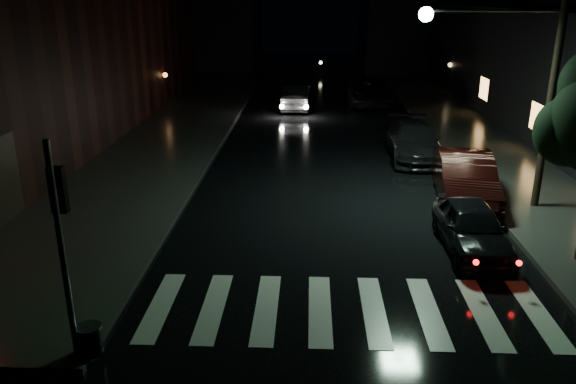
# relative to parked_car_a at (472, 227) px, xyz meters

# --- Properties ---
(ground) EXTENTS (120.00, 120.00, 0.00)m
(ground) POSITION_rel_parked_car_a_xyz_m (-6.57, -3.81, -0.67)
(ground) COLOR black
(ground) RESTS_ON ground
(sidewalk_left) EXTENTS (6.00, 44.00, 0.15)m
(sidewalk_left) POSITION_rel_parked_car_a_xyz_m (-11.57, 10.19, -0.59)
(sidewalk_left) COLOR #282826
(sidewalk_left) RESTS_ON ground
(sidewalk_right) EXTENTS (4.00, 44.00, 0.15)m
(sidewalk_right) POSITION_rel_parked_car_a_xyz_m (3.43, 10.19, -0.59)
(sidewalk_right) COLOR #282826
(sidewalk_right) RESTS_ON ground
(building_left) EXTENTS (10.00, 36.00, 7.00)m
(building_left) POSITION_rel_parked_car_a_xyz_m (-18.57, 12.19, 2.83)
(building_left) COLOR black
(building_left) RESTS_ON ground
(building_far_left) EXTENTS (14.00, 10.00, 8.00)m
(building_far_left) POSITION_rel_parked_car_a_xyz_m (-16.57, 41.19, 3.33)
(building_far_left) COLOR black
(building_far_left) RESTS_ON ground
(building_far_right) EXTENTS (14.00, 10.00, 7.00)m
(building_far_right) POSITION_rel_parked_car_a_xyz_m (7.43, 41.19, 2.83)
(building_far_right) COLOR black
(building_far_right) RESTS_ON ground
(crosswalk) EXTENTS (9.00, 3.00, 0.01)m
(crosswalk) POSITION_rel_parked_car_a_xyz_m (-3.57, -3.31, -0.66)
(crosswalk) COLOR beige
(crosswalk) RESTS_ON ground
(signal_pole_corner) EXTENTS (0.68, 0.61, 4.20)m
(signal_pole_corner) POSITION_rel_parked_car_a_xyz_m (-8.72, -5.27, 0.87)
(signal_pole_corner) COLOR slate
(signal_pole_corner) RESTS_ON ground
(utility_pole) EXTENTS (4.92, 0.44, 8.00)m
(utility_pole) POSITION_rel_parked_car_a_xyz_m (2.26, 3.19, 3.93)
(utility_pole) COLOR black
(utility_pole) RESTS_ON ground
(parked_car_a) EXTENTS (1.60, 3.94, 1.34)m
(parked_car_a) POSITION_rel_parked_car_a_xyz_m (0.00, 0.00, 0.00)
(parked_car_a) COLOR black
(parked_car_a) RESTS_ON ground
(parked_car_b) EXTENTS (2.31, 5.15, 1.64)m
(parked_car_b) POSITION_rel_parked_car_a_xyz_m (0.79, 3.87, 0.15)
(parked_car_b) COLOR black
(parked_car_b) RESTS_ON ground
(parked_car_c) EXTENTS (2.27, 5.21, 1.49)m
(parked_car_c) POSITION_rel_parked_car_a_xyz_m (0.00, 9.25, 0.08)
(parked_car_c) COLOR black
(parked_car_c) RESTS_ON ground
(parked_car_d) EXTENTS (2.96, 6.03, 1.65)m
(parked_car_d) POSITION_rel_parked_car_a_xyz_m (-0.77, 21.92, 0.16)
(parked_car_d) COLOR black
(parked_car_d) RESTS_ON ground
(oncoming_car) EXTENTS (1.69, 4.63, 1.52)m
(oncoming_car) POSITION_rel_parked_car_a_xyz_m (-5.32, 19.91, 0.09)
(oncoming_car) COLOR black
(oncoming_car) RESTS_ON ground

